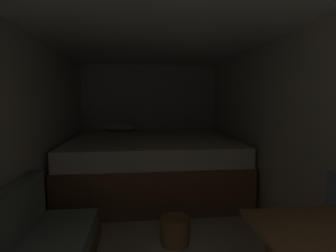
% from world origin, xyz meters
% --- Properties ---
extents(ground_plane, '(7.15, 7.15, 0.00)m').
position_xyz_m(ground_plane, '(0.00, 2.11, 0.00)').
color(ground_plane, beige).
extents(wall_back, '(2.58, 0.05, 2.00)m').
position_xyz_m(wall_back, '(0.00, 4.71, 1.00)').
color(wall_back, beige).
rests_on(wall_back, ground).
extents(wall_left, '(0.05, 5.15, 2.00)m').
position_xyz_m(wall_left, '(-1.26, 2.11, 1.00)').
color(wall_left, beige).
rests_on(wall_left, ground).
extents(wall_right, '(0.05, 5.15, 2.00)m').
position_xyz_m(wall_right, '(1.26, 2.11, 1.00)').
color(wall_right, beige).
rests_on(wall_right, ground).
extents(ceiling_slab, '(2.58, 5.15, 0.05)m').
position_xyz_m(ceiling_slab, '(0.00, 2.11, 2.03)').
color(ceiling_slab, white).
rests_on(ceiling_slab, wall_left).
extents(bed, '(2.36, 2.06, 0.95)m').
position_xyz_m(bed, '(-0.00, 3.61, 0.40)').
color(bed, brown).
rests_on(bed, ground).
extents(wicker_basket, '(0.27, 0.27, 0.26)m').
position_xyz_m(wicker_basket, '(0.14, 2.07, 0.13)').
color(wicker_basket, olive).
rests_on(wicker_basket, ground).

